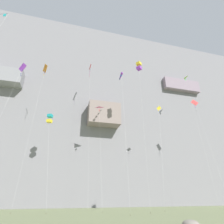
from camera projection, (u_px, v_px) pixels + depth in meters
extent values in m
cube|color=gray|center=(95.00, 117.00, 67.66)|extent=(180.00, 26.52, 57.51)
cube|color=gray|center=(104.00, 115.00, 52.49)|extent=(8.90, 4.86, 6.42)
cube|color=gray|center=(181.00, 86.00, 65.70)|extent=(13.59, 2.05, 4.33)
ellipsoid|color=gray|center=(191.00, 224.00, 16.70)|extent=(1.89, 1.88, 0.77)
cube|color=orange|center=(45.00, 68.00, 44.53)|extent=(1.23, 1.98, 2.18)
cylinder|color=black|center=(45.00, 68.00, 44.53)|extent=(0.51, 0.62, 1.74)
cube|color=navy|center=(45.00, 71.00, 44.18)|extent=(0.23, 0.18, 0.13)
cube|color=navy|center=(44.00, 73.00, 43.99)|extent=(0.24, 0.16, 0.13)
cube|color=orange|center=(44.00, 75.00, 43.79)|extent=(0.23, 0.19, 0.13)
cube|color=#8CCC33|center=(44.00, 76.00, 43.60)|extent=(0.20, 0.22, 0.13)
cylinder|color=silver|center=(31.00, 128.00, 37.40)|extent=(1.02, 1.66, 30.24)
cylinder|color=#4C3823|center=(11.00, 213.00, 30.35)|extent=(0.08, 0.08, 0.12)
cube|color=yellow|center=(139.00, 64.00, 45.74)|extent=(1.42, 1.42, 0.71)
cube|color=purple|center=(139.00, 68.00, 45.20)|extent=(1.42, 1.42, 0.71)
cylinder|color=black|center=(141.00, 66.00, 45.58)|extent=(0.03, 0.03, 1.92)
cylinder|color=black|center=(137.00, 66.00, 45.36)|extent=(0.03, 0.03, 1.92)
cylinder|color=silver|center=(144.00, 128.00, 38.06)|extent=(0.55, 1.54, 30.63)
cylinder|color=#4C3823|center=(151.00, 213.00, 31.04)|extent=(0.08, 0.08, 0.12)
cube|color=red|center=(90.00, 67.00, 50.85)|extent=(0.39, 2.61, 2.58)
cylinder|color=black|center=(90.00, 67.00, 50.85)|extent=(0.48, 0.15, 2.11)
cube|color=navy|center=(90.00, 70.00, 50.47)|extent=(0.12, 0.30, 0.15)
cube|color=#CC3399|center=(90.00, 71.00, 50.24)|extent=(0.16, 0.29, 0.15)
cube|color=#CC3399|center=(90.00, 73.00, 50.03)|extent=(0.16, 0.29, 0.15)
cube|color=#CC3399|center=(89.00, 75.00, 49.78)|extent=(0.07, 0.31, 0.15)
cube|color=red|center=(90.00, 76.00, 49.59)|extent=(0.10, 0.31, 0.15)
cylinder|color=silver|center=(89.00, 126.00, 42.95)|extent=(0.99, 1.88, 34.52)
cylinder|color=#4C3823|center=(88.00, 211.00, 35.16)|extent=(0.08, 0.08, 0.12)
pyramid|color=#8CCC33|center=(184.00, 79.00, 55.04)|extent=(1.08, 1.61, 0.44)
cube|color=green|center=(186.00, 80.00, 55.11)|extent=(0.49, 0.09, 0.52)
cylinder|color=silver|center=(200.00, 134.00, 47.59)|extent=(1.11, 1.58, 34.05)
cylinder|color=#4C3823|center=(220.00, 209.00, 40.04)|extent=(0.08, 0.08, 0.12)
cube|color=yellow|center=(159.00, 108.00, 46.97)|extent=(1.36, 0.34, 1.31)
cylinder|color=black|center=(159.00, 108.00, 46.97)|extent=(0.19, 0.41, 1.04)
cube|color=pink|center=(159.00, 110.00, 46.76)|extent=(0.16, 0.06, 0.08)
cube|color=#8CCC33|center=(159.00, 111.00, 46.64)|extent=(0.16, 0.04, 0.08)
cube|color=blue|center=(159.00, 112.00, 46.54)|extent=(0.15, 0.08, 0.08)
cylinder|color=silver|center=(162.00, 152.00, 40.68)|extent=(2.87, 2.89, 22.62)
cylinder|color=#4C3823|center=(165.00, 211.00, 34.44)|extent=(0.08, 0.08, 0.12)
cube|color=teal|center=(50.00, 116.00, 41.94)|extent=(1.30, 1.30, 0.68)
cube|color=yellow|center=(49.00, 121.00, 41.43)|extent=(1.30, 1.30, 0.68)
cylinder|color=black|center=(52.00, 119.00, 41.79)|extent=(0.03, 0.03, 1.85)
cylinder|color=black|center=(48.00, 118.00, 41.58)|extent=(0.03, 0.03, 1.85)
cylinder|color=silver|center=(48.00, 161.00, 35.79)|extent=(2.10, 4.93, 17.46)
cylinder|color=#4C3823|center=(46.00, 213.00, 30.27)|extent=(0.08, 0.08, 0.12)
cube|color=purple|center=(23.00, 67.00, 31.14)|extent=(1.38, 0.96, 1.61)
cylinder|color=black|center=(23.00, 67.00, 31.14)|extent=(0.16, 0.40, 1.30)
cube|color=navy|center=(22.00, 70.00, 30.88)|extent=(0.19, 0.08, 0.10)
cube|color=#CC3399|center=(21.00, 72.00, 30.74)|extent=(0.18, 0.12, 0.10)
cube|color=navy|center=(21.00, 74.00, 30.60)|extent=(0.20, 0.04, 0.10)
cube|color=navy|center=(21.00, 75.00, 30.48)|extent=(0.19, 0.07, 0.10)
cube|color=red|center=(195.00, 103.00, 49.03)|extent=(1.85, 0.76, 1.95)
cylinder|color=black|center=(195.00, 103.00, 49.03)|extent=(0.10, 0.37, 1.59)
cube|color=red|center=(195.00, 105.00, 48.73)|extent=(0.23, 0.10, 0.12)
cube|color=#CC3399|center=(195.00, 106.00, 48.56)|extent=(0.23, 0.10, 0.12)
cube|color=navy|center=(196.00, 108.00, 48.40)|extent=(0.23, 0.08, 0.12)
cube|color=white|center=(196.00, 109.00, 48.23)|extent=(0.23, 0.04, 0.12)
cube|color=black|center=(196.00, 111.00, 48.05)|extent=(0.22, 0.13, 0.12)
cylinder|color=silver|center=(211.00, 149.00, 42.75)|extent=(1.25, 2.85, 24.81)
cube|color=teal|center=(5.00, 15.00, 30.82)|extent=(0.49, 0.23, 0.55)
ellipsoid|color=purple|center=(122.00, 73.00, 43.75)|extent=(0.66, 0.96, 0.69)
ellipsoid|color=blue|center=(121.00, 75.00, 44.71)|extent=(0.56, 0.93, 0.59)
ellipsoid|color=purple|center=(120.00, 77.00, 45.68)|extent=(0.46, 0.90, 0.49)
ellipsoid|color=navy|center=(120.00, 79.00, 46.64)|extent=(0.36, 0.87, 0.39)
cylinder|color=silver|center=(125.00, 128.00, 35.76)|extent=(0.85, 5.06, 28.85)
cylinder|color=#4C3823|center=(130.00, 215.00, 27.51)|extent=(0.08, 0.08, 0.12)
pyramid|color=pink|center=(99.00, 108.00, 43.36)|extent=(2.03, 1.66, 0.19)
cube|color=red|center=(99.00, 110.00, 43.81)|extent=(0.20, 0.45, 0.51)
cylinder|color=silver|center=(101.00, 153.00, 38.17)|extent=(0.53, 3.20, 21.01)
cylinder|color=#4C3823|center=(102.00, 212.00, 32.51)|extent=(0.08, 0.08, 0.12)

